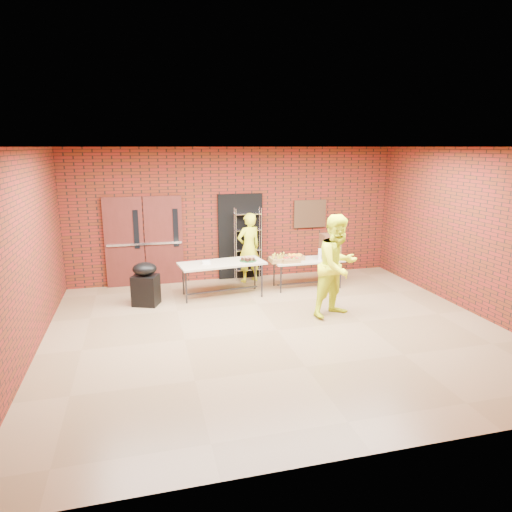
{
  "coord_description": "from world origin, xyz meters",
  "views": [
    {
      "loc": [
        -2.27,
        -7.29,
        3.2
      ],
      "look_at": [
        -0.03,
        1.4,
        1.05
      ],
      "focal_mm": 32.0,
      "sensor_mm": 36.0,
      "label": 1
    }
  ],
  "objects_px": {
    "table_left": "(222,265)",
    "table_right": "(307,262)",
    "wire_rack": "(248,244)",
    "covered_grill": "(146,284)",
    "volunteer_man": "(337,266)",
    "volunteer_woman": "(249,248)",
    "coffee_dispenser": "(330,246)"
  },
  "relations": [
    {
      "from": "table_left",
      "to": "covered_grill",
      "type": "distance_m",
      "value": 1.66
    },
    {
      "from": "table_right",
      "to": "table_left",
      "type": "bearing_deg",
      "value": -177.03
    },
    {
      "from": "table_left",
      "to": "coffee_dispenser",
      "type": "bearing_deg",
      "value": -2.29
    },
    {
      "from": "wire_rack",
      "to": "covered_grill",
      "type": "distance_m",
      "value": 2.86
    },
    {
      "from": "table_left",
      "to": "table_right",
      "type": "relative_size",
      "value": 1.18
    },
    {
      "from": "table_right",
      "to": "coffee_dispenser",
      "type": "bearing_deg",
      "value": 7.78
    },
    {
      "from": "table_left",
      "to": "volunteer_woman",
      "type": "height_order",
      "value": "volunteer_woman"
    },
    {
      "from": "wire_rack",
      "to": "volunteer_woman",
      "type": "bearing_deg",
      "value": -97.79
    },
    {
      "from": "covered_grill",
      "to": "table_left",
      "type": "bearing_deg",
      "value": 28.9
    },
    {
      "from": "coffee_dispenser",
      "to": "volunteer_man",
      "type": "relative_size",
      "value": 0.28
    },
    {
      "from": "table_right",
      "to": "volunteer_man",
      "type": "xyz_separation_m",
      "value": [
        -0.09,
        -1.84,
        0.38
      ]
    },
    {
      "from": "wire_rack",
      "to": "table_left",
      "type": "relative_size",
      "value": 0.92
    },
    {
      "from": "wire_rack",
      "to": "covered_grill",
      "type": "height_order",
      "value": "wire_rack"
    },
    {
      "from": "covered_grill",
      "to": "volunteer_man",
      "type": "bearing_deg",
      "value": -0.65
    },
    {
      "from": "covered_grill",
      "to": "volunteer_woman",
      "type": "height_order",
      "value": "volunteer_woman"
    },
    {
      "from": "table_left",
      "to": "volunteer_woman",
      "type": "xyz_separation_m",
      "value": [
        0.83,
        0.94,
        0.15
      ]
    },
    {
      "from": "table_left",
      "to": "covered_grill",
      "type": "height_order",
      "value": "covered_grill"
    },
    {
      "from": "table_right",
      "to": "volunteer_woman",
      "type": "distance_m",
      "value": 1.46
    },
    {
      "from": "wire_rack",
      "to": "covered_grill",
      "type": "relative_size",
      "value": 1.96
    },
    {
      "from": "wire_rack",
      "to": "table_right",
      "type": "relative_size",
      "value": 1.09
    },
    {
      "from": "table_left",
      "to": "covered_grill",
      "type": "bearing_deg",
      "value": 179.27
    },
    {
      "from": "wire_rack",
      "to": "table_right",
      "type": "height_order",
      "value": "wire_rack"
    },
    {
      "from": "coffee_dispenser",
      "to": "volunteer_man",
      "type": "bearing_deg",
      "value": -109.52
    },
    {
      "from": "covered_grill",
      "to": "volunteer_woman",
      "type": "relative_size",
      "value": 0.54
    },
    {
      "from": "wire_rack",
      "to": "volunteer_woman",
      "type": "height_order",
      "value": "wire_rack"
    },
    {
      "from": "covered_grill",
      "to": "volunteer_man",
      "type": "distance_m",
      "value": 3.91
    },
    {
      "from": "volunteer_woman",
      "to": "wire_rack",
      "type": "bearing_deg",
      "value": -116.27
    },
    {
      "from": "covered_grill",
      "to": "volunteer_man",
      "type": "xyz_separation_m",
      "value": [
        3.57,
        -1.52,
        0.54
      ]
    },
    {
      "from": "wire_rack",
      "to": "coffee_dispenser",
      "type": "relative_size",
      "value": 3.2
    },
    {
      "from": "wire_rack",
      "to": "volunteer_man",
      "type": "relative_size",
      "value": 0.9
    },
    {
      "from": "coffee_dispenser",
      "to": "covered_grill",
      "type": "distance_m",
      "value": 4.3
    },
    {
      "from": "volunteer_woman",
      "to": "volunteer_man",
      "type": "relative_size",
      "value": 0.85
    }
  ]
}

